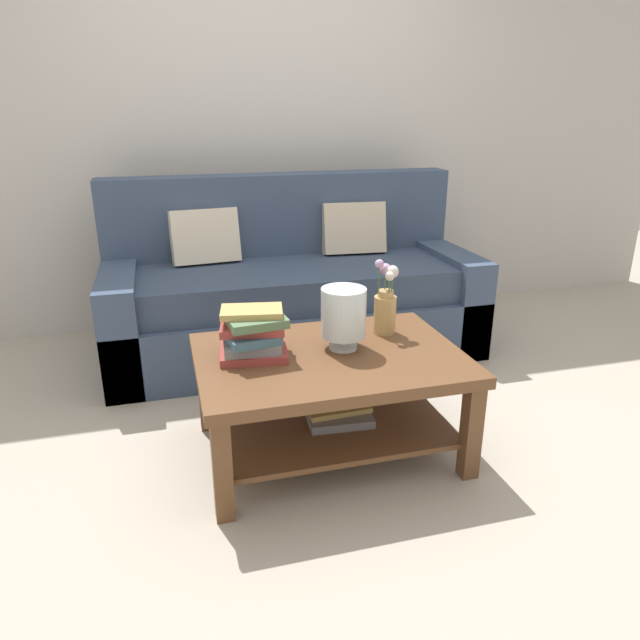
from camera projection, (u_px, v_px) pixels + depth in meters
ground_plane at (331, 419)px, 2.89m from camera, size 10.00×10.00×0.00m
back_wall at (263, 123)px, 3.92m from camera, size 6.40×0.12×2.70m
couch at (292, 293)px, 3.63m from camera, size 2.22×0.90×1.06m
coffee_table at (330, 382)px, 2.52m from camera, size 1.12×0.79×0.47m
book_stack_main at (253, 334)px, 2.42m from camera, size 0.30×0.26×0.21m
glass_hurricane_vase at (343, 314)px, 2.48m from camera, size 0.19×0.19×0.27m
flower_pitcher at (385, 305)px, 2.66m from camera, size 0.11×0.10×0.35m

